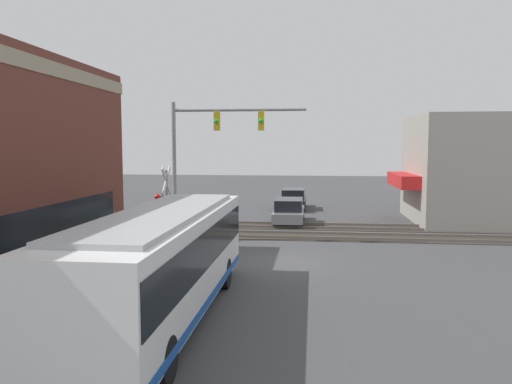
% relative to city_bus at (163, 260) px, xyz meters
% --- Properties ---
extents(ground_plane, '(120.00, 120.00, 0.00)m').
position_rel_city_bus_xyz_m(ground_plane, '(7.14, -2.80, -1.67)').
color(ground_plane, '#424244').
extents(shop_building, '(8.23, 11.08, 6.61)m').
position_rel_city_bus_xyz_m(shop_building, '(19.48, -15.21, 1.63)').
color(shop_building, gray).
rests_on(shop_building, ground).
extents(city_bus, '(10.86, 2.59, 3.03)m').
position_rel_city_bus_xyz_m(city_bus, '(0.00, 0.00, 0.00)').
color(city_bus, white).
rests_on(city_bus, ground).
extents(traffic_signal_gantry, '(0.42, 6.63, 6.92)m').
position_rel_city_bus_xyz_m(traffic_signal_gantry, '(11.29, 1.06, 3.30)').
color(traffic_signal_gantry, gray).
rests_on(traffic_signal_gantry, ground).
extents(crossing_signal, '(1.41, 1.18, 3.81)m').
position_rel_city_bus_xyz_m(crossing_signal, '(10.46, 3.01, 0.62)').
color(crossing_signal, gray).
rests_on(crossing_signal, ground).
extents(rail_track_near, '(2.60, 60.00, 0.15)m').
position_rel_city_bus_xyz_m(rail_track_near, '(13.14, -2.80, -1.65)').
color(rail_track_near, '#332D28').
rests_on(rail_track_near, ground).
extents(rail_track_far, '(2.60, 60.00, 0.15)m').
position_rel_city_bus_xyz_m(rail_track_far, '(16.34, -2.80, -1.65)').
color(rail_track_far, '#332D28').
rests_on(rail_track_far, ground).
extents(parked_car_grey, '(4.83, 1.82, 1.53)m').
position_rel_city_bus_xyz_m(parked_car_grey, '(17.59, -2.60, -0.96)').
color(parked_car_grey, slate).
rests_on(parked_car_grey, ground).
extents(parked_car_black, '(4.90, 1.82, 1.54)m').
position_rel_city_bus_xyz_m(parked_car_black, '(24.64, -2.60, -0.96)').
color(parked_car_black, black).
rests_on(parked_car_black, ground).
extents(pedestrian_at_crossing, '(0.34, 0.34, 1.87)m').
position_rel_city_bus_xyz_m(pedestrian_at_crossing, '(11.11, 2.59, -0.71)').
color(pedestrian_at_crossing, '#2D3351').
rests_on(pedestrian_at_crossing, ground).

